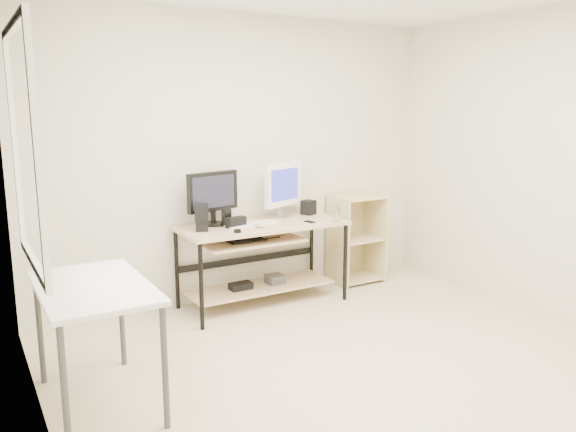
% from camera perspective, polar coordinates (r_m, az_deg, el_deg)
% --- Properties ---
extents(room, '(4.01, 4.01, 2.62)m').
position_cam_1_polar(room, '(3.50, 7.86, 3.52)').
color(room, beige).
rests_on(room, ground).
extents(desk, '(1.50, 0.65, 0.75)m').
position_cam_1_polar(desk, '(5.04, -2.88, -3.16)').
color(desk, tan).
rests_on(desk, ground).
extents(side_table, '(0.60, 1.00, 0.75)m').
position_cam_1_polar(side_table, '(3.50, -19.10, -7.85)').
color(side_table, white).
rests_on(side_table, ground).
extents(shelf_unit, '(0.50, 0.40, 0.90)m').
position_cam_1_polar(shelf_unit, '(5.81, 6.70, -2.20)').
color(shelf_unit, '#D6C386').
rests_on(shelf_unit, ground).
extents(black_monitor, '(0.51, 0.21, 0.47)m').
position_cam_1_polar(black_monitor, '(4.93, -7.65, 2.15)').
color(black_monitor, black).
rests_on(black_monitor, desk).
extents(white_imac, '(0.47, 0.22, 0.52)m').
position_cam_1_polar(white_imac, '(5.23, -0.46, 3.08)').
color(white_imac, silver).
rests_on(white_imac, desk).
extents(keyboard, '(0.50, 0.19, 0.02)m').
position_cam_1_polar(keyboard, '(4.94, -3.71, -0.83)').
color(keyboard, white).
rests_on(keyboard, desk).
extents(mouse, '(0.08, 0.11, 0.03)m').
position_cam_1_polar(mouse, '(4.83, -2.89, -0.99)').
color(mouse, '#B4B4BA').
rests_on(mouse, desk).
extents(center_speaker, '(0.19, 0.12, 0.09)m').
position_cam_1_polar(center_speaker, '(4.86, -5.32, -0.63)').
color(center_speaker, black).
rests_on(center_speaker, desk).
extents(speaker_left, '(0.15, 0.15, 0.23)m').
position_cam_1_polar(speaker_left, '(4.73, -8.77, -0.08)').
color(speaker_left, black).
rests_on(speaker_left, desk).
extents(speaker_right, '(0.15, 0.15, 0.14)m').
position_cam_1_polar(speaker_right, '(5.42, 2.09, 0.87)').
color(speaker_right, black).
rests_on(speaker_right, desk).
extents(audio_controller, '(0.09, 0.07, 0.15)m').
position_cam_1_polar(audio_controller, '(4.90, -6.27, -0.17)').
color(audio_controller, black).
rests_on(audio_controller, desk).
extents(volume_puck, '(0.06, 0.06, 0.03)m').
position_cam_1_polar(volume_puck, '(4.65, -5.16, -1.54)').
color(volume_puck, black).
rests_on(volume_puck, desk).
extents(smartphone, '(0.07, 0.11, 0.01)m').
position_cam_1_polar(smartphone, '(5.06, 2.22, -0.59)').
color(smartphone, black).
rests_on(smartphone, desk).
extents(coaster, '(0.11, 0.11, 0.01)m').
position_cam_1_polar(coaster, '(5.09, 4.88, -0.56)').
color(coaster, olive).
rests_on(coaster, desk).
extents(drinking_glass, '(0.09, 0.09, 0.14)m').
position_cam_1_polar(drinking_glass, '(5.08, 4.89, 0.22)').
color(drinking_glass, white).
rests_on(drinking_glass, coaster).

